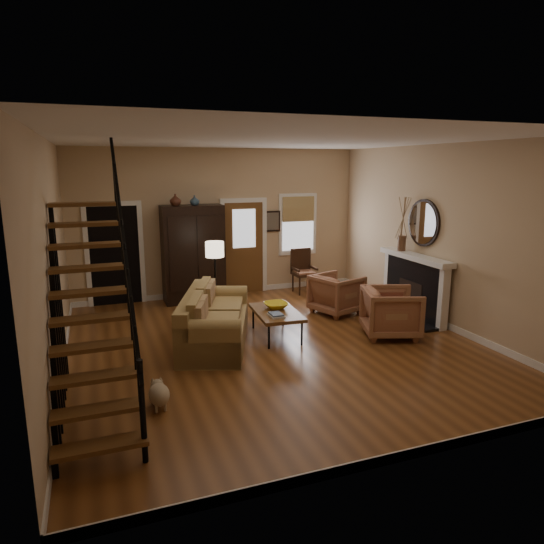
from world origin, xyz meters
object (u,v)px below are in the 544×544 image
object	(u,v)px
armchair_left	(391,312)
armchair_right	(337,294)
armoire	(193,254)
side_chair	(304,271)
coffee_table	(276,324)
floor_lamp	(215,281)
sofa	(215,319)

from	to	relation	value
armchair_left	armchair_right	bearing A→B (deg)	28.83
armoire	armchair_left	xyz separation A→B (m)	(2.75, -3.44, -0.63)
armoire	side_chair	bearing A→B (deg)	-4.48
coffee_table	floor_lamp	xyz separation A→B (m)	(-0.75, 1.30, 0.53)
armchair_left	floor_lamp	world-z (taller)	floor_lamp
coffee_table	floor_lamp	size ratio (longest dim) A/B	0.80
sofa	coffee_table	xyz separation A→B (m)	(1.07, -0.05, -0.19)
armoire	armchair_left	bearing A→B (deg)	-51.31
sofa	side_chair	xyz separation A→B (m)	(2.75, 2.53, 0.09)
coffee_table	sofa	bearing A→B (deg)	177.58
sofa	floor_lamp	distance (m)	1.34
armoire	coffee_table	xyz separation A→B (m)	(0.87, -2.78, -0.82)
floor_lamp	side_chair	distance (m)	2.76
armoire	sofa	bearing A→B (deg)	-94.20
coffee_table	armoire	bearing A→B (deg)	107.41
armoire	sofa	world-z (taller)	armoire
armoire	side_chair	xyz separation A→B (m)	(2.55, -0.20, -0.54)
sofa	coffee_table	bearing A→B (deg)	17.56
armchair_left	floor_lamp	xyz separation A→B (m)	(-2.63, 1.96, 0.34)
coffee_table	armchair_right	world-z (taller)	armchair_right
armchair_left	armoire	bearing A→B (deg)	58.13
sofa	armchair_left	size ratio (longest dim) A/B	2.42
sofa	side_chair	world-z (taller)	side_chair
armchair_left	floor_lamp	bearing A→B (deg)	72.81
sofa	armchair_right	distance (m)	2.82
armoire	sofa	xyz separation A→B (m)	(-0.20, -2.73, -0.63)
coffee_table	side_chair	world-z (taller)	side_chair
sofa	side_chair	bearing A→B (deg)	62.60
armchair_right	coffee_table	bearing A→B (deg)	99.12
armoire	side_chair	size ratio (longest dim) A/B	2.06
coffee_table	armchair_left	size ratio (longest dim) A/B	1.30
side_chair	armchair_left	bearing A→B (deg)	-86.42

